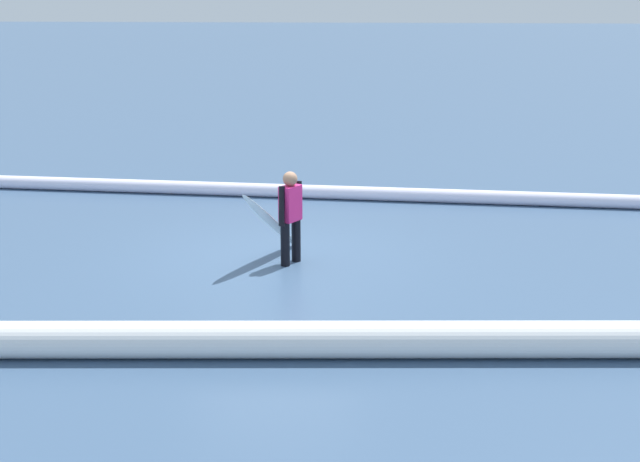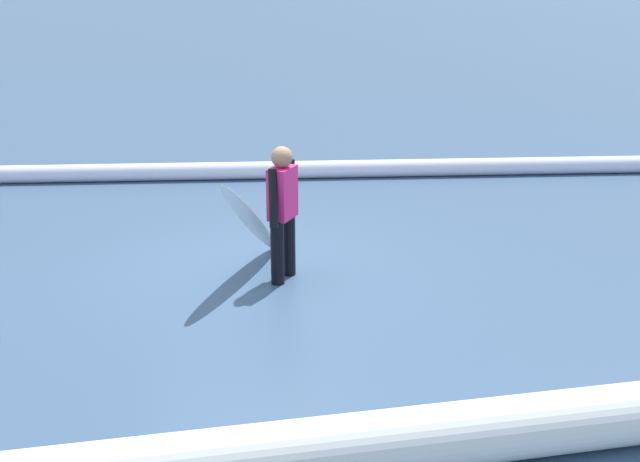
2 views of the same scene
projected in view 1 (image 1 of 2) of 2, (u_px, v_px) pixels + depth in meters
name	position (u px, v px, depth m)	size (l,w,h in m)	color
ground_plane	(276.00, 256.00, 14.15)	(147.62, 147.62, 0.00)	#3B5575
surfer	(290.00, 213.00, 13.59)	(0.35, 0.55, 1.42)	black
surfboard	(271.00, 221.00, 13.85)	(0.83, 1.65, 1.24)	white
wave_crest_foreground	(414.00, 195.00, 17.54)	(0.27, 0.27, 25.81)	white
wave_crest_midground	(196.00, 340.00, 10.35)	(0.43, 0.43, 17.15)	white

